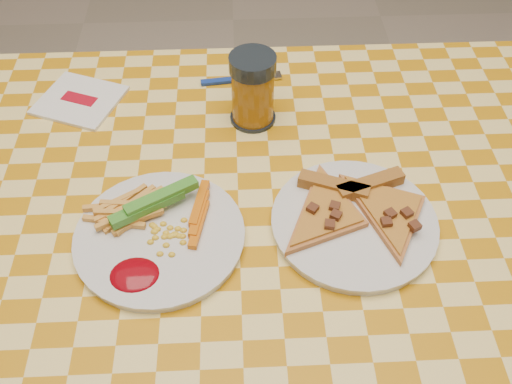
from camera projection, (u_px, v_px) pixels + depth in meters
table at (240, 257)px, 0.86m from camera, size 1.28×0.88×0.76m
plate_left at (160, 238)px, 0.79m from camera, size 0.26×0.26×0.01m
plate_right at (354, 224)px, 0.81m from camera, size 0.30×0.30×0.01m
fries_veggies at (153, 221)px, 0.79m from camera, size 0.20×0.18×0.04m
pizza_slices at (356, 209)px, 0.80m from camera, size 0.28×0.23×0.02m
drink_glass at (253, 90)px, 0.92m from camera, size 0.08×0.08×0.12m
napkin at (80, 100)px, 0.99m from camera, size 0.17×0.16×0.01m
fork at (242, 79)px, 1.03m from camera, size 0.15×0.03×0.01m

